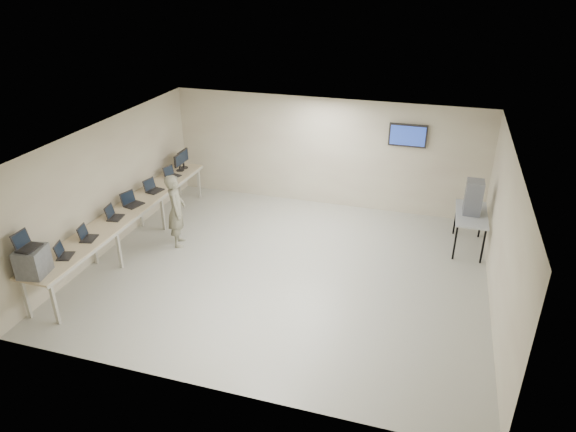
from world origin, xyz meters
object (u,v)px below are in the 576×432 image
(workbench, at_px, (128,212))
(equipment_box, at_px, (33,261))
(soldier, at_px, (176,210))
(side_table, at_px, (471,216))

(workbench, relative_size, equipment_box, 11.85)
(soldier, bearing_deg, side_table, -98.21)
(workbench, xyz_separation_m, side_table, (7.19, 2.07, -0.05))
(equipment_box, bearing_deg, workbench, 77.66)
(workbench, height_order, soldier, soldier)
(soldier, bearing_deg, workbench, 87.58)
(equipment_box, xyz_separation_m, side_table, (7.25, 4.82, -0.38))
(equipment_box, relative_size, soldier, 0.30)
(workbench, height_order, side_table, workbench)
(equipment_box, height_order, soldier, soldier)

